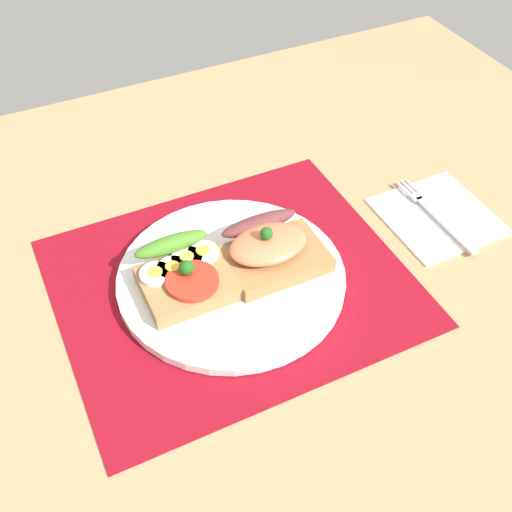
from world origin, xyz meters
The scene contains 7 objects.
ground_plane centered at (0.00, 0.00, -1.60)cm, with size 120.00×90.00×3.20cm, color tan.
placemat centered at (0.00, 0.00, 0.15)cm, with size 37.39×31.93×0.30cm, color maroon.
plate centered at (0.00, 0.00, 0.83)cm, with size 25.00×25.00×1.07cm, color white.
sandwich_egg_tomato centered at (-5.02, 0.87, 2.85)cm, with size 9.49×9.45×4.07cm.
sandwich_salmon centered at (4.82, -0.10, 3.16)cm, with size 10.78×9.12×5.07cm.
napkin centered at (27.15, -1.00, 0.30)cm, with size 12.77×12.88×0.60cm, color white.
fork centered at (26.59, -0.87, 0.76)cm, with size 1.62×14.57×0.32cm.
Camera 1 is at (-17.78, -43.22, 51.58)cm, focal length 44.12 mm.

